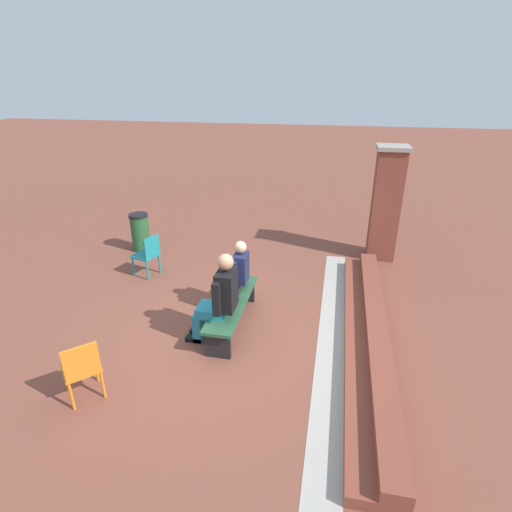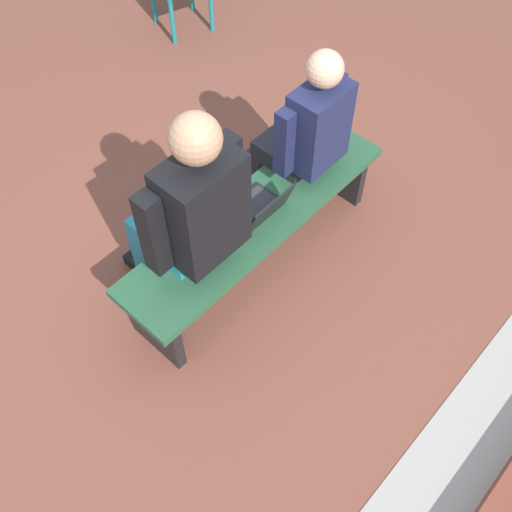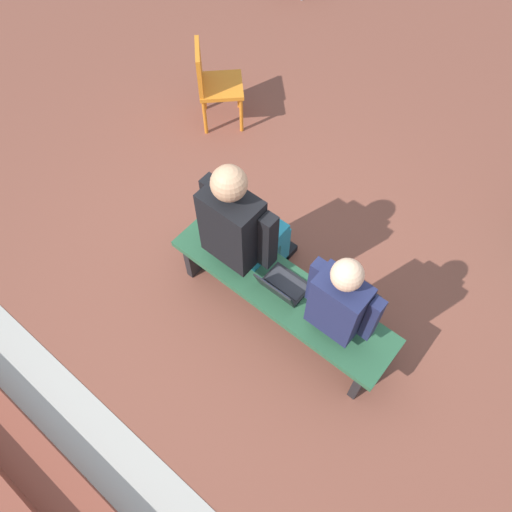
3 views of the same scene
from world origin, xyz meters
The scene contains 6 objects.
ground_plane centered at (0.00, 0.00, 0.00)m, with size 60.00×60.00×0.00m, color brown.
concrete_strip centered at (-0.20, 1.57, 0.00)m, with size 6.13×0.40×0.01m, color #A8A399.
bench centered at (-0.20, 0.01, 0.35)m, with size 1.80×0.44×0.45m.
person_student centered at (-0.66, -0.06, 0.69)m, with size 0.50×0.64×1.28m.
person_adult centered at (0.21, -0.07, 0.76)m, with size 0.60×0.76×1.44m.
laptop centered at (-0.21, 0.02, 0.50)m, with size 0.32×0.29×0.21m.
Camera 2 is at (1.39, 1.47, 3.02)m, focal length 42.00 mm.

